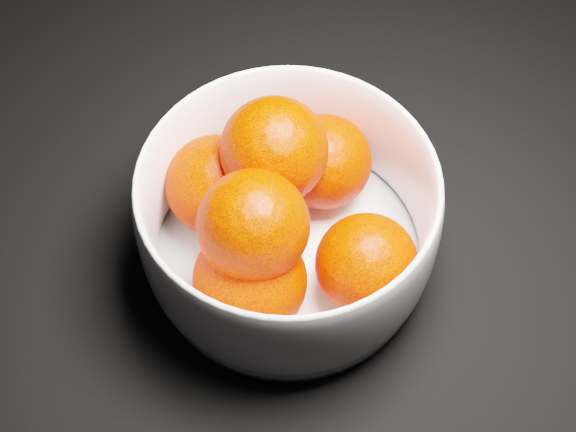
# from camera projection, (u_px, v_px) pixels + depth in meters

# --- Properties ---
(bowl) EXTENTS (0.23, 0.23, 0.11)m
(bowl) POSITION_uv_depth(u_px,v_px,m) (288.00, 220.00, 0.62)
(bowl) COLOR white
(bowl) RESTS_ON ground
(orange_pile) EXTENTS (0.21, 0.20, 0.13)m
(orange_pile) POSITION_uv_depth(u_px,v_px,m) (278.00, 211.00, 0.61)
(orange_pile) COLOR red
(orange_pile) RESTS_ON bowl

